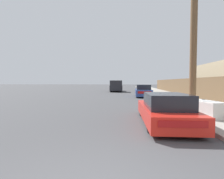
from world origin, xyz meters
TOP-DOWN VIEW (x-y plane):
  - sidewalk_curb at (5.30, 23.50)m, footprint 4.20×63.00m
  - discarded_fridge at (4.06, 5.96)m, footprint 1.10×1.84m
  - parked_sports_car_red at (2.01, 4.96)m, footprint 1.78×4.63m
  - car_parked_mid at (2.33, 17.72)m, footprint 1.83×4.42m
  - pickup_truck at (-1.39, 27.64)m, footprint 2.44×5.90m
  - utility_pole at (3.98, 7.46)m, footprint 1.80×0.34m
  - wooden_fence at (7.25, 17.90)m, footprint 0.08×39.50m

SIDE VIEW (x-z plane):
  - sidewalk_curb at x=5.30m, z-range 0.00..0.12m
  - discarded_fridge at x=4.06m, z-range 0.11..0.83m
  - parked_sports_car_red at x=2.01m, z-range -0.05..1.17m
  - car_parked_mid at x=2.33m, z-range -0.05..1.31m
  - pickup_truck at x=-1.39m, z-range 0.00..1.88m
  - wooden_fence at x=7.25m, z-range 0.12..2.05m
  - utility_pole at x=3.98m, z-range 0.21..9.01m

